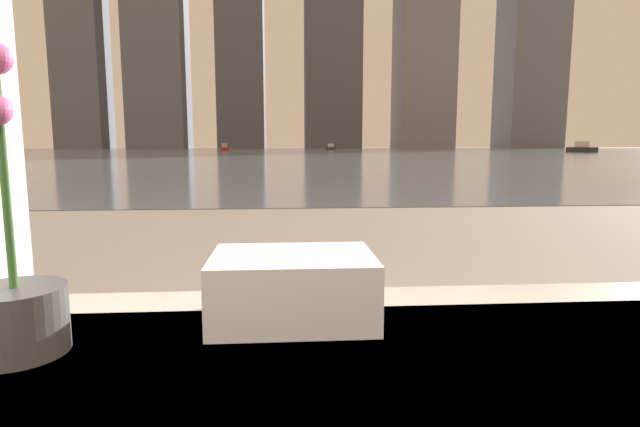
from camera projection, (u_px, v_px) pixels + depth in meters
The scene contains 10 objects.
potted_orchid at pixel (14, 295), 0.75m from camera, with size 0.14×0.14×0.46m.
towel_stack at pixel (293, 287), 0.90m from camera, with size 0.29×0.22×0.12m.
harbor_water at pixel (284, 152), 61.32m from camera, with size 180.00×110.00×0.01m.
harbor_boat_2 at pixel (582, 148), 56.67m from camera, with size 2.16×3.51×1.24m.
harbor_boat_3 at pixel (331, 148), 80.09m from camera, with size 1.39×2.91×1.05m.
harbor_boat_4 at pixel (225, 148), 69.36m from camera, with size 1.42×2.97×1.07m.
skyline_tower_0 at pixel (78, 9), 109.28m from camera, with size 10.21×9.77×60.62m.
skyline_tower_2 at pixel (242, 66), 113.42m from camera, with size 10.21×13.87×37.11m.
skyline_tower_3 at pixel (333, 39), 114.05m from camera, with size 12.88×8.13×49.62m.
skyline_tower_4 at pixel (425, 10), 114.65m from camera, with size 12.44×12.38×63.16m.
Camera 1 is at (-0.10, 0.06, 0.89)m, focal length 28.00 mm.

